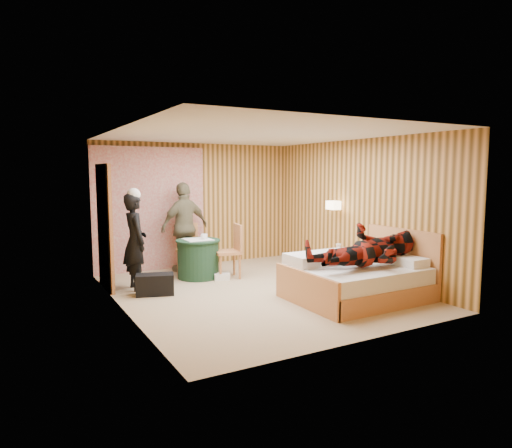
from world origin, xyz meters
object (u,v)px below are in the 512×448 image
round_table (198,258)px  chair_near (232,247)px  bed (356,279)px  man_at_table (185,227)px  nightstand (343,263)px  man_on_bed (369,239)px  woman_standing (135,241)px  wall_lamp (334,205)px  duffel_bag (155,284)px  chair_far (187,244)px

round_table → chair_near: size_ratio=0.82×
bed → man_at_table: (-1.57, 3.13, 0.57)m
nightstand → man_at_table: bearing=140.4°
man_on_bed → chair_near: bearing=113.5°
woman_standing → man_on_bed: size_ratio=0.89×
wall_lamp → chair_near: bearing=161.2°
duffel_bag → man_at_table: size_ratio=0.34×
man_on_bed → wall_lamp: bearing=66.6°
round_table → chair_near: bearing=-27.2°
round_table → man_at_table: (0.00, 0.67, 0.51)m
bed → duffel_bag: size_ratio=3.35×
duffel_bag → wall_lamp: bearing=14.9°
bed → woman_standing: (-2.77, 2.20, 0.49)m
round_table → man_on_bed: size_ratio=0.45×
nightstand → woman_standing: woman_standing is taller
man_at_table → man_on_bed: man_on_bed is taller
chair_far → chair_near: 1.05m
bed → man_on_bed: 0.68m
chair_near → duffel_bag: bearing=-63.2°
wall_lamp → bed: wall_lamp is taller
man_at_table → round_table: bearing=77.2°
bed → duffel_bag: 3.12m
bed → man_at_table: bearing=116.7°
round_table → woman_standing: woman_standing is taller
wall_lamp → woman_standing: size_ratio=0.16×
wall_lamp → man_on_bed: size_ratio=0.15×
nightstand → round_table: (-2.32, 1.25, 0.09)m
bed → chair_far: bearing=116.5°
chair_near → nightstand: bearing=71.4°
woman_standing → wall_lamp: bearing=-102.0°
wall_lamp → nightstand: wall_lamp is taller
wall_lamp → duffel_bag: size_ratio=0.45×
woman_standing → man_on_bed: bearing=-132.8°
wall_lamp → chair_near: wall_lamp is taller
round_table → nightstand: bearing=-28.3°
nightstand → man_on_bed: 1.75m
bed → duffel_bag: (-2.61, 1.70, -0.13)m
wall_lamp → woman_standing: 3.66m
nightstand → chair_near: size_ratio=0.54×
wall_lamp → round_table: bearing=159.2°
bed → man_at_table: man_at_table is taller
chair_near → man_on_bed: 2.65m
wall_lamp → man_on_bed: (-0.77, -1.79, -0.36)m
chair_near → wall_lamp: bearing=81.3°
round_table → chair_far: (0.03, 0.63, 0.18)m
wall_lamp → man_at_table: man_at_table is taller
chair_far → man_on_bed: (1.56, -3.32, 0.40)m
man_at_table → chair_far: bearing=117.3°
woman_standing → nightstand: bearing=-107.5°
nightstand → round_table: 2.64m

